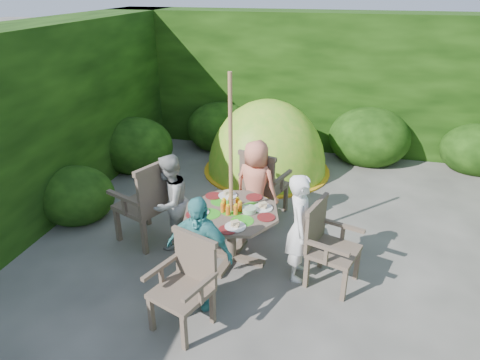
% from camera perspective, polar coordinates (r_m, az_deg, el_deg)
% --- Properties ---
extents(ground, '(60.00, 60.00, 0.00)m').
position_cam_1_polar(ground, '(5.26, 10.35, -10.22)').
color(ground, '#4A4742').
rests_on(ground, ground).
extents(hedge_enclosure, '(9.00, 9.00, 2.50)m').
position_cam_1_polar(hedge_enclosure, '(5.92, 12.38, 7.26)').
color(hedge_enclosure, black).
rests_on(hedge_enclosure, ground).
extents(patio_table, '(1.26, 1.26, 0.78)m').
position_cam_1_polar(patio_table, '(4.88, -1.11, -5.16)').
color(patio_table, '#493B2F').
rests_on(patio_table, ground).
extents(parasol_pole, '(0.05, 0.05, 2.20)m').
position_cam_1_polar(parasol_pole, '(4.63, -1.22, 0.76)').
color(parasol_pole, '#9A683D').
rests_on(parasol_pole, ground).
extents(garden_chair_right, '(0.61, 0.66, 0.90)m').
position_cam_1_polar(garden_chair_right, '(4.67, 11.57, -8.29)').
color(garden_chair_right, '#493B2F').
rests_on(garden_chair_right, ground).
extents(garden_chair_left, '(0.76, 0.80, 1.06)m').
position_cam_1_polar(garden_chair_left, '(5.33, -12.10, -2.75)').
color(garden_chair_left, '#493B2F').
rests_on(garden_chair_left, ground).
extents(garden_chair_back, '(0.69, 0.65, 0.94)m').
position_cam_1_polar(garden_chair_back, '(5.81, 2.99, -0.43)').
color(garden_chair_back, '#493B2F').
rests_on(garden_chair_back, ground).
extents(garden_chair_front, '(0.66, 0.62, 0.88)m').
position_cam_1_polar(garden_chair_front, '(4.11, -7.19, -13.34)').
color(garden_chair_front, '#493B2F').
rests_on(garden_chair_front, ground).
extents(child_right, '(0.32, 0.47, 1.23)m').
position_cam_1_polar(child_right, '(4.63, 8.02, -6.29)').
color(child_right, white).
rests_on(child_right, ground).
extents(child_left, '(0.54, 0.64, 1.19)m').
position_cam_1_polar(child_left, '(5.19, -9.32, -2.95)').
color(child_left, '#A1A19C').
rests_on(child_left, ground).
extents(child_back, '(0.67, 0.53, 1.21)m').
position_cam_1_polar(child_back, '(5.51, 2.12, -0.74)').
color(child_back, '#F08263').
rests_on(child_back, ground).
extents(child_front, '(0.74, 0.39, 1.21)m').
position_cam_1_polar(child_front, '(4.24, -5.49, -9.55)').
color(child_front, teal).
rests_on(child_front, ground).
extents(dome_tent, '(2.17, 2.17, 2.48)m').
position_cam_1_polar(dome_tent, '(7.45, 3.52, 1.27)').
color(dome_tent, '#68C125').
rests_on(dome_tent, ground).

